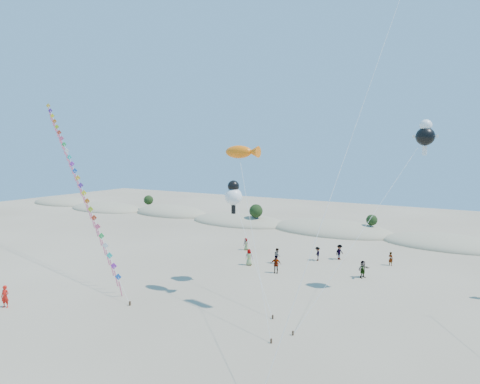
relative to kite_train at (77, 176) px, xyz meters
The scene contains 8 objects.
ground 24.43m from the kite_train, 37.86° to the right, with size 160.00×160.00×0.00m, color #86755D.
dune_ridge 37.78m from the kite_train, 59.08° to the left, with size 145.30×11.49×5.57m.
kite_train is the anchor object (origin of this frame).
fish_kite 19.73m from the kite_train, ahead, with size 7.35×6.87×12.77m.
cartoon_kite_low 17.55m from the kite_train, 11.15° to the left, with size 7.46×6.28×9.65m.
cartoon_kite_high 33.86m from the kite_train, 15.37° to the left, with size 7.41×13.47×14.92m.
flyer_foreground 14.51m from the kite_train, 66.82° to the right, with size 0.65×0.43×1.78m, color red.
beachgoers 28.25m from the kite_train, 26.45° to the left, with size 27.89×9.74×1.80m.
Camera 1 is at (18.15, -14.02, 12.38)m, focal length 30.00 mm.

